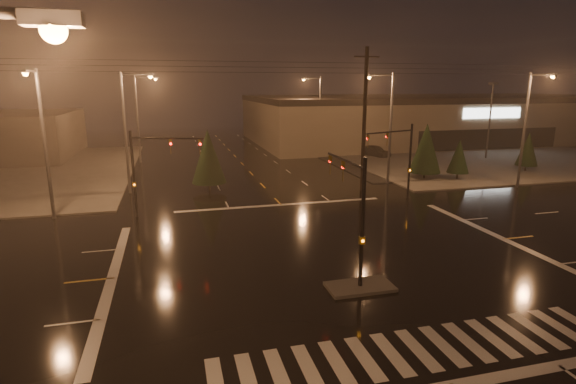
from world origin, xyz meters
name	(u,v)px	position (x,y,z in m)	size (l,w,h in m)	color
ground	(330,256)	(0.00, 0.00, 0.00)	(140.00, 140.00, 0.00)	black
sidewalk_ne	(466,154)	(30.00, 30.00, 0.06)	(36.00, 36.00, 0.12)	#413F3A
median_island	(360,287)	(0.00, -4.00, 0.07)	(3.00, 1.60, 0.15)	#413F3A
crosswalk	(418,349)	(0.00, -9.00, 0.01)	(15.00, 2.60, 0.01)	beige
stop_bar_far	(281,205)	(0.00, 11.00, 0.01)	(16.00, 0.50, 0.01)	beige
parking_lot	(508,154)	(35.00, 28.00, 0.04)	(50.00, 24.00, 0.08)	black
retail_building	(434,116)	(35.00, 45.99, 3.84)	(60.20, 28.30, 7.20)	#726651
signal_mast_median	(355,203)	(0.00, -3.07, 3.75)	(0.25, 4.59, 6.00)	black
signal_mast_ne	(401,153)	(9.50, 10.14, 3.79)	(4.84, 1.86, 6.00)	black
signal_mast_nw	(148,163)	(-9.50, 10.14, 3.79)	(4.84, 1.86, 6.00)	black
streetlight_1	(129,124)	(-11.18, 18.00, 5.80)	(2.77, 0.32, 10.00)	#38383A
streetlight_2	(140,113)	(-11.18, 34.00, 5.80)	(2.77, 0.32, 10.00)	#38383A
streetlight_3	(388,121)	(11.18, 16.00, 5.80)	(2.77, 0.32, 10.00)	#38383A
streetlight_4	(318,109)	(11.18, 36.00, 5.80)	(2.77, 0.32, 10.00)	#38383A
streetlight_5	(42,135)	(-16.00, 11.18, 5.80)	(0.32, 2.77, 10.00)	#38383A
streetlight_6	(528,123)	(22.00, 11.18, 5.80)	(0.32, 2.77, 10.00)	#38383A
utility_pole_1	(364,119)	(8.00, 14.00, 6.13)	(2.20, 0.32, 12.00)	black
conifer_0	(426,148)	(15.81, 16.84, 3.06)	(3.02, 3.02, 5.42)	black
conifer_1	(459,156)	(18.77, 15.80, 2.30)	(2.06, 2.06, 3.92)	black
conifer_2	(528,149)	(28.23, 17.49, 2.42)	(2.21, 2.21, 4.15)	black
conifer_3	(208,156)	(-4.87, 17.29, 3.00)	(2.94, 2.94, 5.30)	black
car_parked	(375,151)	(17.32, 31.00, 0.75)	(1.77, 4.39, 1.50)	black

